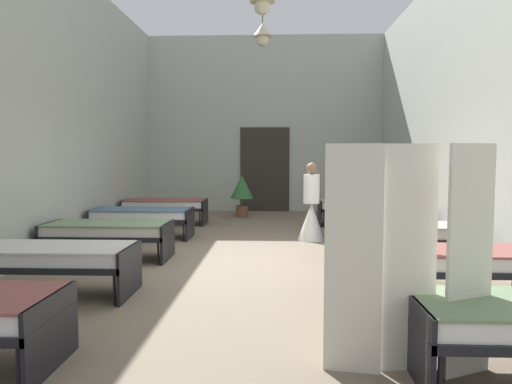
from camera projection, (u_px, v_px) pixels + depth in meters
The scene contains 13 objects.
ground_plane at pixel (254, 264), 7.31m from camera, with size 7.24×13.54×0.10m, color #7A6B56.
room_shell at pixel (258, 105), 8.53m from camera, with size 7.04×13.14×4.99m.
bed_left_row_1 at pixel (50, 257), 5.48m from camera, with size 1.90×0.84×0.57m.
bed_right_row_1 at pixel (450, 261), 5.28m from camera, with size 1.90×0.84×0.57m.
bed_left_row_2 at pixel (108, 231), 7.37m from camera, with size 1.90×0.84×0.57m.
bed_right_row_2 at pixel (405, 233), 7.17m from camera, with size 1.90×0.84×0.57m.
bed_left_row_3 at pixel (143, 216), 9.26m from camera, with size 1.90×0.84×0.57m.
bed_right_row_3 at pixel (378, 217), 9.07m from camera, with size 1.90×0.84×0.57m.
bed_left_row_4 at pixel (165, 205), 11.15m from camera, with size 1.90×0.84×0.57m.
bed_right_row_4 at pixel (360, 206), 10.96m from camera, with size 1.90×0.84×0.57m.
nurse_near_aisle at pixel (311, 212), 9.04m from camera, with size 0.52×0.52×1.49m.
potted_plant at pixel (242, 190), 12.41m from camera, with size 0.61×0.61×1.09m.
privacy_screen at pixel (410, 260), 3.49m from camera, with size 1.25×0.21×1.70m.
Camera 1 is at (0.33, -7.19, 1.62)m, focal length 33.39 mm.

